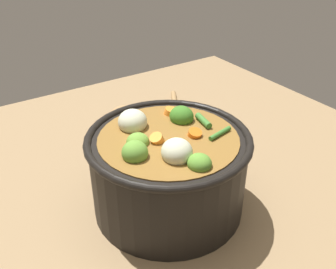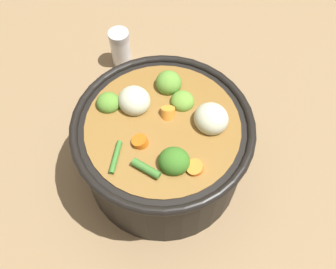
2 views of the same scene
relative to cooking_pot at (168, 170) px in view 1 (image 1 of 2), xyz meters
name	(u,v)px [view 1 (image 1 of 2)]	position (x,y,z in m)	size (l,w,h in m)	color
ground_plane	(168,205)	(0.00, 0.00, -0.07)	(1.10, 1.10, 0.00)	#8C704C
cooking_pot	(168,170)	(0.00, 0.00, 0.00)	(0.26, 0.26, 0.16)	black
wooden_spoon	(143,112)	(-0.13, -0.31, -0.07)	(0.22, 0.21, 0.01)	#9C784A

